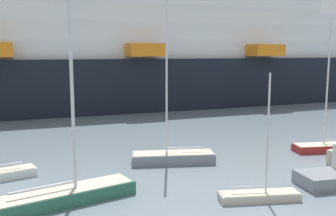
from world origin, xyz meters
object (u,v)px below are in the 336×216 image
Objects in this scene: sailboat_0 at (329,145)px; sailboat_2 at (259,194)px; sailboat_1 at (173,156)px; sailboat_3 at (65,193)px.

sailboat_0 is 1.53× the size of sailboat_2.
sailboat_2 is (-10.54, -6.84, -0.14)m from sailboat_0.
sailboat_0 is 0.90× the size of sailboat_1.
sailboat_0 is at bearing 44.86° from sailboat_2.
sailboat_1 is 8.07m from sailboat_2.
sailboat_2 is (1.91, -7.84, -0.19)m from sailboat_1.
sailboat_3 reaches higher than sailboat_2.
sailboat_3 is (-7.62, -4.92, 0.00)m from sailboat_1.
sailboat_1 is 9.07m from sailboat_3.
sailboat_0 is 0.99× the size of sailboat_3.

